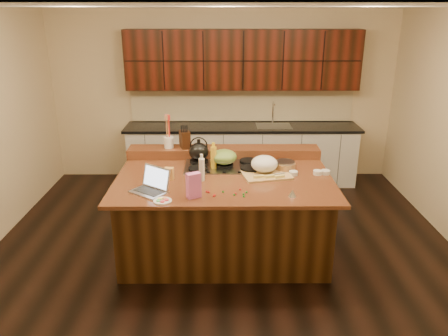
{
  "coord_description": "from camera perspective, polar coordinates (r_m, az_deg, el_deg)",
  "views": [
    {
      "loc": [
        -0.02,
        -4.55,
        2.67
      ],
      "look_at": [
        0.0,
        0.05,
        1.0
      ],
      "focal_mm": 35.0,
      "sensor_mm": 36.0,
      "label": 1
    }
  ],
  "objects": [
    {
      "name": "wooden_tray",
      "position": [
        4.93,
        5.35,
        0.23
      ],
      "size": [
        0.59,
        0.48,
        0.21
      ],
      "rotation": [
        0.0,
        0.0,
        0.21
      ],
      "color": "tan",
      "rests_on": "island"
    },
    {
      "name": "gumdrop_8",
      "position": [
        4.36,
        -1.22,
        -3.56
      ],
      "size": [
        0.02,
        0.02,
        0.02
      ],
      "primitive_type": "ellipsoid",
      "color": "red",
      "rests_on": "island"
    },
    {
      "name": "candy_plate",
      "position": [
        4.29,
        -8.02,
        -4.27
      ],
      "size": [
        0.21,
        0.21,
        0.01
      ],
      "primitive_type": "cylinder",
      "rotation": [
        0.0,
        0.0,
        0.2
      ],
      "color": "white",
      "rests_on": "island"
    },
    {
      "name": "oil_bottle",
      "position": [
        5.05,
        -1.37,
        1.3
      ],
      "size": [
        0.07,
        0.07,
        0.27
      ],
      "primitive_type": "cylinder",
      "rotation": [
        0.0,
        0.0,
        0.06
      ],
      "color": "gold",
      "rests_on": "island"
    },
    {
      "name": "island",
      "position": [
        5.06,
        0.0,
        -5.91
      ],
      "size": [
        2.4,
        1.6,
        0.92
      ],
      "color": "black",
      "rests_on": "ground"
    },
    {
      "name": "ramekin_b",
      "position": [
        4.97,
        9.04,
        -0.66
      ],
      "size": [
        0.13,
        0.13,
        0.04
      ],
      "primitive_type": "cylinder",
      "rotation": [
        0.0,
        0.0,
        -0.37
      ],
      "color": "white",
      "rests_on": "island"
    },
    {
      "name": "gumdrop_0",
      "position": [
        4.5,
        2.14,
        -2.82
      ],
      "size": [
        0.02,
        0.02,
        0.02
      ],
      "primitive_type": "ellipsoid",
      "color": "red",
      "rests_on": "island"
    },
    {
      "name": "gumdrop_1",
      "position": [
        4.44,
        2.95,
        -3.16
      ],
      "size": [
        0.02,
        0.02,
        0.02
      ],
      "primitive_type": "ellipsoid",
      "color": "#198C26",
      "rests_on": "island"
    },
    {
      "name": "back_ledge",
      "position": [
        5.52,
        -0.04,
        2.1
      ],
      "size": [
        2.4,
        0.3,
        0.12
      ],
      "primitive_type": "cube",
      "color": "black",
      "rests_on": "island"
    },
    {
      "name": "gumdrop_7",
      "position": [
        4.34,
        2.59,
        -3.72
      ],
      "size": [
        0.02,
        0.02,
        0.02
      ],
      "primitive_type": "ellipsoid",
      "color": "#198C26",
      "rests_on": "island"
    },
    {
      "name": "gumdrop_2",
      "position": [
        4.35,
        -1.33,
        -3.65
      ],
      "size": [
        0.02,
        0.02,
        0.02
      ],
      "primitive_type": "ellipsoid",
      "color": "red",
      "rests_on": "island"
    },
    {
      "name": "gumdrop_9",
      "position": [
        4.37,
        1.36,
        -3.51
      ],
      "size": [
        0.02,
        0.02,
        0.02
      ],
      "primitive_type": "ellipsoid",
      "color": "#198C26",
      "rests_on": "island"
    },
    {
      "name": "kettle",
      "position": [
        5.24,
        -3.31,
        2.16
      ],
      "size": [
        0.3,
        0.3,
        0.21
      ],
      "primitive_type": "ellipsoid",
      "rotation": [
        0.0,
        0.0,
        0.3
      ],
      "color": "black",
      "rests_on": "cooktop"
    },
    {
      "name": "utensil_crock",
      "position": [
        5.52,
        -7.24,
        3.36
      ],
      "size": [
        0.12,
        0.12,
        0.14
      ],
      "primitive_type": "cylinder",
      "rotation": [
        0.0,
        0.0,
        -0.0
      ],
      "color": "white",
      "rests_on": "back_ledge"
    },
    {
      "name": "knife_block",
      "position": [
        5.49,
        -5.14,
        3.75
      ],
      "size": [
        0.16,
        0.2,
        0.21
      ],
      "primitive_type": "cube",
      "rotation": [
        0.0,
        0.0,
        0.32
      ],
      "color": "black",
      "rests_on": "back_ledge"
    },
    {
      "name": "pink_bag",
      "position": [
        4.3,
        -3.99,
        -2.28
      ],
      "size": [
        0.16,
        0.13,
        0.26
      ],
      "primitive_type": "cube",
      "rotation": [
        0.0,
        0.0,
        0.49
      ],
      "color": "pink",
      "rests_on": "island"
    },
    {
      "name": "kitchen_timer",
      "position": [
        4.4,
        8.91,
        -3.25
      ],
      "size": [
        0.08,
        0.08,
        0.07
      ],
      "primitive_type": "cone",
      "rotation": [
        0.0,
        0.0,
        -0.02
      ],
      "color": "silver",
      "rests_on": "island"
    },
    {
      "name": "laptop",
      "position": [
        4.52,
        -9.38,
        -2.23
      ],
      "size": [
        0.45,
        0.43,
        0.24
      ],
      "rotation": [
        0.0,
        0.0,
        -0.64
      ],
      "color": "#B7B7BC",
      "rests_on": "island"
    },
    {
      "name": "ramekin_a",
      "position": [
        5.04,
        12.12,
        -0.58
      ],
      "size": [
        0.13,
        0.13,
        0.04
      ],
      "primitive_type": "cylinder",
      "rotation": [
        0.0,
        0.0,
        0.43
      ],
      "color": "white",
      "rests_on": "island"
    },
    {
      "name": "package_box",
      "position": [
        4.8,
        -7.19,
        -0.75
      ],
      "size": [
        0.11,
        0.08,
        0.14
      ],
      "primitive_type": "cube",
      "rotation": [
        0.0,
        0.0,
        -0.15
      ],
      "color": "gold",
      "rests_on": "island"
    },
    {
      "name": "gumdrop_4",
      "position": [
        4.45,
        -2.28,
        -3.1
      ],
      "size": [
        0.02,
        0.02,
        0.02
      ],
      "primitive_type": "ellipsoid",
      "color": "red",
      "rests_on": "island"
    },
    {
      "name": "strainer_bowl",
      "position": [
        5.09,
        7.96,
        0.19
      ],
      "size": [
        0.29,
        0.29,
        0.09
      ],
      "primitive_type": "cylinder",
      "rotation": [
        0.0,
        0.0,
        0.24
      ],
      "color": "#996B3F",
      "rests_on": "island"
    },
    {
      "name": "green_bowl",
      "position": [
        5.12,
        -0.01,
        1.47
      ],
      "size": [
        0.36,
        0.36,
        0.17
      ],
      "primitive_type": "ellipsoid",
      "rotation": [
        0.0,
        0.0,
        0.18
      ],
      "color": "olive",
      "rests_on": "cooktop"
    },
    {
      "name": "vinegar_bottle",
      "position": [
        4.72,
        -2.92,
        -0.2
      ],
      "size": [
        0.07,
        0.07,
        0.25
      ],
      "primitive_type": "cylinder",
      "rotation": [
        0.0,
        0.0,
        0.07
      ],
      "color": "silver",
      "rests_on": "island"
    },
    {
      "name": "cooktop",
      "position": [
        5.15,
        -0.01,
        0.27
      ],
      "size": [
        0.92,
        0.52,
        0.05
      ],
      "color": "gray",
      "rests_on": "island"
    },
    {
      "name": "gumdrop_10",
      "position": [
        4.44,
        -2.0,
        -3.16
      ],
      "size": [
        0.02,
        0.02,
        0.02
      ],
      "primitive_type": "ellipsoid",
      "color": "red",
      "rests_on": "island"
    },
    {
      "name": "back_counter",
      "position": [
        6.99,
        2.38,
        5.96
      ],
      "size": [
        3.7,
        0.66,
        2.4
      ],
      "color": "silver",
      "rests_on": "ground"
    },
    {
      "name": "gumdrop_6",
      "position": [
        4.4,
        1.5,
        -3.38
      ],
      "size": [
        0.02,
        0.02,
        0.02
      ],
      "primitive_type": "ellipsoid",
      "color": "red",
      "rests_on": "island"
    },
    {
      "name": "ramekin_c",
      "position": [
        5.07,
        13.12,
        -0.53
      ],
      "size": [
        0.13,
        0.13,
        0.04
      ],
      "primitive_type": "cylinder",
      "rotation": [
        0.0,
        0.0,
        0.4
      ],
      "color": "white",
      "rests_on": "island"
    },
    {
      "name": "room",
      "position": [
        4.74,
        0.0,
        3.78
      ],
      "size": [
        5.52,
        5.02,
        2.72
      ],
      "color": "black",
      "rests_on": "ground"
    },
    {
      "name": "gumdrop_3",
      "position": [
        4.39,
        2.56,
        -3.41
      ],
      "size": [
        0.02,
        0.02,
        0.02
      ],
      "primitive_type": "ellipsoid",
      "color": "#198C26",
      "rests_on": "island"
    },
    {
      "name": "gumdrop_5",
      "position": [
        4.44,
        -0.13,
        -3.11
      ],
      "size": [
        0.02,
        0.02,
        0.02
      ],
      "primitive_type": "ellipsoid",
      "color": "#198C26",
      "rests_on": "island"
    }
  ]
}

